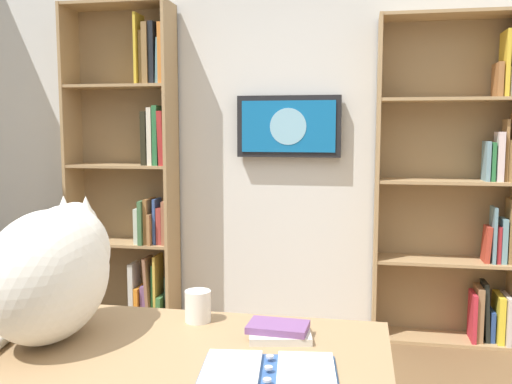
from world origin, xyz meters
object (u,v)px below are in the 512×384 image
bookshelf_right (135,170)px  wall_mounted_tv (289,126)px  bookshelf_left (461,190)px  desk_book_stack (279,331)px  cat (54,267)px  coffee_mug (198,306)px  open_binder (269,371)px

bookshelf_right → wall_mounted_tv: (-1.07, -0.08, 0.31)m
bookshelf_left → desk_book_stack: 2.35m
cat → coffee_mug: 0.44m
bookshelf_right → desk_book_stack: (-1.34, 2.18, -0.28)m
bookshelf_left → cat: size_ratio=3.59×
bookshelf_right → coffee_mug: size_ratio=23.01×
coffee_mug → cat: bearing=27.8°
bookshelf_left → desk_book_stack: bookshelf_left is taller
desk_book_stack → bookshelf_left: bearing=-111.2°
wall_mounted_tv → open_binder: bearing=96.3°
wall_mounted_tv → bookshelf_left: bearing=176.0°
wall_mounted_tv → coffee_mug: bearing=90.0°
bookshelf_left → bookshelf_right: bearing=0.1°
wall_mounted_tv → desk_book_stack: bearing=96.7°
open_binder → desk_book_stack: (0.01, -0.24, 0.01)m
open_binder → coffee_mug: (0.28, -0.33, 0.04)m
bookshelf_right → cat: bookshelf_right is taller
cat → desk_book_stack: cat is taller
bookshelf_right → open_binder: size_ratio=6.26×
bookshelf_left → cat: 2.72m
bookshelf_right → coffee_mug: 2.36m
bookshelf_left → bookshelf_right: 2.19m
wall_mounted_tv → desk_book_stack: size_ratio=3.61×
cat → coffee_mug: (-0.36, -0.19, -0.15)m
wall_mounted_tv → cat: bearing=81.3°
bookshelf_left → wall_mounted_tv: bookshelf_left is taller
wall_mounted_tv → coffee_mug: 2.24m
bookshelf_right → coffee_mug: bearing=117.2°
bookshelf_right → desk_book_stack: bearing=121.6°
coffee_mug → open_binder: bearing=129.6°
wall_mounted_tv → coffee_mug: (-0.00, 2.17, -0.55)m
open_binder → coffee_mug: 0.43m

